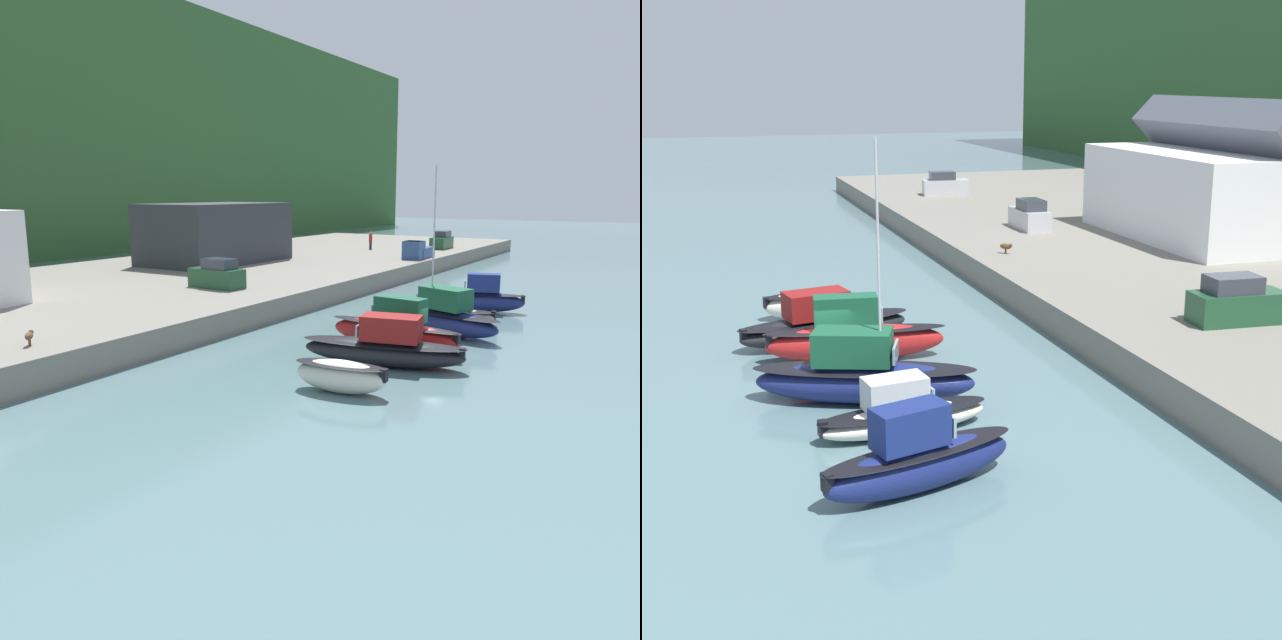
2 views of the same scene
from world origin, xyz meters
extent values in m
plane|color=slate|center=(0.00, 0.00, 0.00)|extent=(320.00, 320.00, 0.00)
cube|color=white|center=(-15.91, 29.03, 4.49)|extent=(16.86, 11.05, 5.83)
cube|color=#515660|center=(-15.91, 29.03, 9.14)|extent=(17.20, 3.46, 3.46)
ellipsoid|color=white|center=(-8.78, 0.42, 0.73)|extent=(1.83, 4.26, 1.45)
ellipsoid|color=black|center=(-8.78, 0.42, 1.24)|extent=(1.89, 4.35, 0.12)
cube|color=black|center=(-8.58, -1.54, 1.02)|extent=(0.39, 0.31, 0.56)
ellipsoid|color=black|center=(-3.93, 0.73, 0.66)|extent=(3.72, 8.46, 1.32)
ellipsoid|color=black|center=(-3.93, 0.73, 1.12)|extent=(3.84, 8.64, 0.12)
cube|color=maroon|center=(-3.85, 0.33, 1.94)|extent=(2.14, 3.13, 1.23)
cube|color=#8CA5B2|center=(-4.17, 1.88, 1.75)|extent=(1.44, 0.38, 0.62)
cube|color=black|center=(-3.16, -3.09, 0.93)|extent=(0.41, 0.35, 0.56)
ellipsoid|color=red|center=(-0.82, 1.56, 0.83)|extent=(2.38, 7.98, 1.66)
ellipsoid|color=black|center=(-0.82, 1.56, 1.41)|extent=(2.46, 8.15, 0.12)
cube|color=#195638|center=(-0.87, 1.17, 2.31)|extent=(1.42, 2.86, 1.31)
cube|color=#8CA5B2|center=(-0.69, 2.69, 2.12)|extent=(1.00, 0.22, 0.66)
cube|color=black|center=(-1.25, -2.15, 1.16)|extent=(0.39, 0.32, 0.56)
ellipsoid|color=navy|center=(4.40, 0.90, 0.79)|extent=(4.83, 8.71, 1.58)
ellipsoid|color=black|center=(4.40, 0.90, 1.34)|extent=(4.96, 8.89, 0.12)
cube|color=#195638|center=(4.26, 0.50, 2.22)|extent=(2.49, 3.33, 1.29)
cube|color=#8CA5B2|center=(4.80, 2.04, 2.03)|extent=(1.39, 0.57, 0.65)
cylinder|color=silver|center=(4.61, 1.50, 5.83)|extent=(0.10, 0.10, 8.50)
ellipsoid|color=white|center=(7.89, 1.56, 0.49)|extent=(2.43, 6.34, 0.97)
ellipsoid|color=black|center=(7.89, 1.56, 0.83)|extent=(2.51, 6.47, 0.12)
cube|color=silver|center=(7.93, 1.25, 1.54)|extent=(1.50, 2.30, 1.14)
cube|color=#8CA5B2|center=(7.77, 2.47, 1.37)|extent=(1.10, 0.24, 0.57)
cube|color=black|center=(8.28, -1.35, 0.68)|extent=(0.39, 0.32, 0.56)
ellipsoid|color=navy|center=(12.38, 0.94, 0.75)|extent=(3.23, 6.60, 1.50)
ellipsoid|color=black|center=(12.38, 0.94, 1.28)|extent=(3.33, 6.74, 0.12)
cube|color=navy|center=(12.47, 0.63, 2.14)|extent=(1.71, 2.48, 1.28)
cube|color=#8CA5B2|center=(12.12, 1.86, 1.95)|extent=(1.00, 0.38, 0.64)
cube|color=black|center=(13.23, -2.00, 1.05)|extent=(0.42, 0.37, 0.56)
cube|color=#1E4C2D|center=(3.70, 17.88, 2.28)|extent=(2.06, 4.30, 1.40)
cube|color=#333842|center=(3.68, 17.56, 3.36)|extent=(1.67, 2.40, 0.76)
cube|color=#B7B7BC|center=(-22.71, 18.54, 2.28)|extent=(4.24, 1.89, 1.40)
cube|color=#333842|center=(-22.40, 18.54, 3.36)|extent=(2.34, 1.58, 0.76)
cube|color=#B7B7BC|center=(-42.81, 18.26, 2.28)|extent=(2.33, 4.40, 1.40)
cube|color=#333842|center=(-42.85, 17.95, 3.36)|extent=(1.82, 2.49, 0.76)
cylinder|color=brown|center=(-14.42, 13.65, 1.72)|extent=(0.12, 0.12, 0.28)
ellipsoid|color=brown|center=(-14.42, 13.65, 2.04)|extent=(0.80, 0.75, 0.36)
sphere|color=brown|center=(-14.14, 13.88, 2.14)|extent=(0.22, 0.22, 0.22)
camera|label=1|loc=(-31.31, -12.16, 8.55)|focal=35.00mm
camera|label=2|loc=(36.39, -5.37, 12.14)|focal=50.00mm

